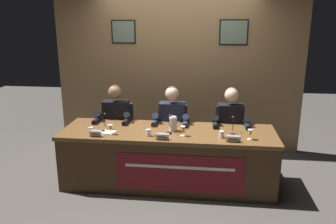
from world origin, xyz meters
TOP-DOWN VIEW (x-y plane):
  - ground_plane at (0.00, 0.00)m, footprint 12.00×12.00m
  - wall_back_panelled at (0.00, 1.34)m, footprint 3.96×0.14m
  - conference_table at (0.00, -0.11)m, footprint 2.76×0.86m
  - chair_left at (-0.82, 0.61)m, footprint 0.44×0.45m
  - panelist_left at (-0.82, 0.41)m, footprint 0.51×0.48m
  - nameplate_left at (-0.86, -0.33)m, footprint 0.16×0.06m
  - juice_glass_left at (-0.70, -0.22)m, footprint 0.06×0.06m
  - water_cup_left at (-0.95, -0.24)m, footprint 0.06×0.06m
  - microphone_left at (-0.83, -0.10)m, footprint 0.06×0.17m
  - chair_center at (0.00, 0.61)m, footprint 0.44×0.45m
  - panelist_center at (0.00, 0.41)m, footprint 0.51×0.48m
  - nameplate_center at (-0.03, -0.34)m, footprint 0.17×0.06m
  - juice_glass_center at (0.21, -0.18)m, footprint 0.06×0.06m
  - water_cup_center at (-0.21, -0.23)m, footprint 0.06×0.06m
  - microphone_center at (0.03, -0.08)m, footprint 0.06×0.17m
  - chair_right at (0.82, 0.61)m, footprint 0.44×0.45m
  - panelist_right at (0.82, 0.41)m, footprint 0.51×0.48m
  - nameplate_right at (0.81, -0.32)m, footprint 0.17×0.06m
  - juice_glass_right at (1.01, -0.21)m, footprint 0.06×0.06m
  - water_cup_right at (0.68, -0.19)m, footprint 0.06×0.06m
  - microphone_right at (0.82, -0.05)m, footprint 0.06×0.17m
  - water_pitcher_central at (0.07, -0.00)m, footprint 0.15×0.10m
  - document_stack_left at (-0.76, -0.17)m, footprint 0.23×0.19m

SIDE VIEW (x-z plane):
  - ground_plane at x=0.00m, z-range 0.00..0.00m
  - chair_left at x=-0.82m, z-range -0.01..0.88m
  - chair_center at x=0.00m, z-range -0.01..0.88m
  - chair_right at x=0.82m, z-range -0.01..0.88m
  - conference_table at x=0.00m, z-range 0.13..0.87m
  - panelist_left at x=-0.82m, z-range 0.10..1.32m
  - panelist_center at x=0.00m, z-range 0.10..1.32m
  - panelist_right at x=0.82m, z-range 0.10..1.32m
  - document_stack_left at x=-0.76m, z-range 0.74..0.75m
  - water_cup_left at x=-0.95m, z-range 0.73..0.82m
  - water_cup_center at x=-0.21m, z-range 0.73..0.82m
  - water_cup_right at x=0.68m, z-range 0.73..0.82m
  - nameplate_center at x=-0.03m, z-range 0.74..0.82m
  - nameplate_left at x=-0.86m, z-range 0.74..0.82m
  - nameplate_right at x=0.81m, z-range 0.74..0.82m
  - microphone_left at x=-0.83m, z-range 0.70..0.92m
  - microphone_center at x=0.03m, z-range 0.70..0.92m
  - microphone_right at x=0.82m, z-range 0.70..0.92m
  - juice_glass_left at x=-0.70m, z-range 0.76..0.89m
  - juice_glass_center at x=0.21m, z-range 0.76..0.89m
  - juice_glass_right at x=1.01m, z-range 0.76..0.89m
  - water_pitcher_central at x=0.07m, z-range 0.73..0.94m
  - wall_back_panelled at x=0.00m, z-range 0.00..2.60m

